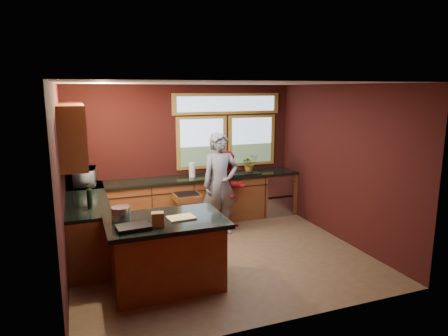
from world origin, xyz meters
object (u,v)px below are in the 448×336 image
person_grey (220,184)px  stock_pot (121,214)px  person_red (229,190)px  cutting_board (181,218)px  island (167,252)px

person_grey → stock_pot: size_ratio=7.74×
person_red → cutting_board: person_red is taller
person_red → person_grey: bearing=-155.8°
island → stock_pot: bearing=164.7°
island → person_red: bearing=48.8°
person_grey → cutting_board: bearing=-125.1°
person_grey → person_red: person_grey is taller
cutting_board → stock_pot: size_ratio=1.46×
island → cutting_board: bearing=-14.0°
person_grey → stock_pot: bearing=-142.6°
cutting_board → stock_pot: (-0.75, 0.20, 0.08)m
island → person_grey: size_ratio=0.83×
island → stock_pot: size_ratio=6.46×
island → person_grey: person_grey is taller
person_grey → person_red: (0.24, 0.19, -0.19)m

